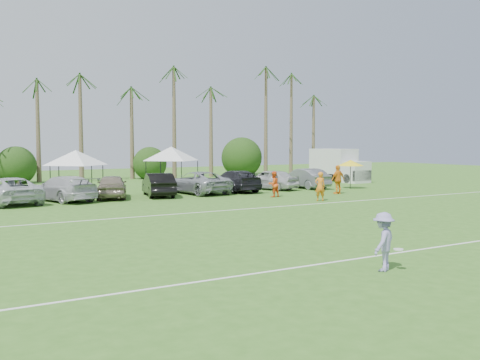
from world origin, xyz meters
TOP-DOWN VIEW (x-y plane):
  - ground at (0.00, 0.00)m, footprint 120.00×120.00m
  - field_lines at (0.00, 8.00)m, footprint 80.00×12.10m
  - palm_tree_4 at (-4.00, 38.00)m, footprint 2.40×2.40m
  - palm_tree_5 at (0.00, 38.00)m, footprint 2.40×2.40m
  - palm_tree_6 at (4.00, 38.00)m, footprint 2.40×2.40m
  - palm_tree_7 at (8.00, 38.00)m, footprint 2.40×2.40m
  - palm_tree_8 at (13.00, 38.00)m, footprint 2.40×2.40m
  - palm_tree_9 at (18.00, 38.00)m, footprint 2.40×2.40m
  - palm_tree_10 at (23.00, 38.00)m, footprint 2.40×2.40m
  - palm_tree_11 at (27.00, 38.00)m, footprint 2.40×2.40m
  - bush_tree_1 at (-6.00, 39.00)m, footprint 4.00×4.00m
  - bush_tree_2 at (6.00, 39.00)m, footprint 4.00×4.00m
  - bush_tree_3 at (16.00, 39.00)m, footprint 4.00×4.00m
  - sideline_player_a at (7.71, 15.17)m, footprint 0.75×0.63m
  - sideline_player_b at (6.56, 18.43)m, footprint 0.86×0.71m
  - sideline_player_c at (11.52, 17.99)m, footprint 1.18×0.56m
  - box_truck at (19.37, 27.01)m, footprint 2.52×5.80m
  - canopy_tent_left at (-4.00, 26.17)m, footprint 4.30×4.30m
  - canopy_tent_right at (3.51, 27.81)m, footprint 4.58×4.58m
  - market_umbrella at (15.02, 20.65)m, footprint 1.95×1.95m
  - frisbee_player at (-1.89, 0.53)m, footprint 1.19×0.99m
  - parked_car_2 at (-8.57, 22.80)m, footprint 3.35×5.78m
  - parked_car_3 at (-5.58, 22.78)m, footprint 3.60×5.61m
  - parked_car_4 at (-2.59, 22.93)m, footprint 3.09×4.78m
  - parked_car_5 at (0.40, 22.67)m, footprint 2.56×4.83m
  - parked_car_6 at (3.39, 23.04)m, footprint 3.20×5.72m
  - parked_car_7 at (6.38, 23.15)m, footprint 2.29×5.28m
  - parked_car_8 at (9.37, 23.10)m, footprint 3.21×4.78m
  - parked_car_9 at (12.36, 22.81)m, footprint 1.66×4.61m

SIDE VIEW (x-z plane):
  - ground at x=0.00m, z-range 0.00..0.00m
  - field_lines at x=0.00m, z-range 0.00..0.01m
  - parked_car_2 at x=-8.57m, z-range 0.00..1.51m
  - parked_car_3 at x=-5.58m, z-range 0.00..1.51m
  - parked_car_4 at x=-2.59m, z-range 0.00..1.51m
  - parked_car_5 at x=0.40m, z-range 0.00..1.51m
  - parked_car_6 at x=3.39m, z-range 0.00..1.51m
  - parked_car_7 at x=6.38m, z-range 0.00..1.51m
  - parked_car_8 at x=9.37m, z-range 0.00..1.51m
  - parked_car_9 at x=12.36m, z-range 0.00..1.51m
  - frisbee_player at x=-1.89m, z-range 0.00..1.60m
  - sideline_player_b at x=6.56m, z-range 0.00..1.64m
  - sideline_player_a at x=7.71m, z-range 0.00..1.74m
  - sideline_player_c at x=11.52m, z-range 0.00..1.96m
  - box_truck at x=19.37m, z-range 0.10..3.02m
  - bush_tree_1 at x=-6.00m, z-range -0.20..3.80m
  - bush_tree_2 at x=6.00m, z-range -0.20..3.80m
  - bush_tree_3 at x=16.00m, z-range -0.20..3.80m
  - market_umbrella at x=15.02m, z-range 0.86..3.04m
  - canopy_tent_left at x=-4.00m, z-range 1.24..4.72m
  - canopy_tent_right at x=3.51m, z-range 1.32..5.03m
  - palm_tree_4 at x=-4.00m, z-range 3.03..11.93m
  - palm_tree_8 at x=13.00m, z-range 3.03..11.93m
  - palm_tree_5 at x=0.00m, z-range 3.40..13.30m
  - palm_tree_9 at x=18.00m, z-range 3.40..13.30m
  - palm_tree_6 at x=4.00m, z-range 3.76..14.66m
  - palm_tree_10 at x=23.00m, z-range 3.76..14.66m
  - palm_tree_7 at x=8.00m, z-range 4.11..16.01m
  - palm_tree_11 at x=27.00m, z-range 4.11..16.01m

